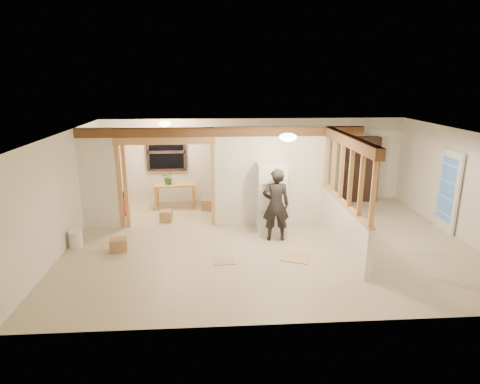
{
  "coord_description": "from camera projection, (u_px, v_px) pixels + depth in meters",
  "views": [
    {
      "loc": [
        -1.21,
        -8.55,
        3.63
      ],
      "look_at": [
        -0.62,
        0.4,
        1.08
      ],
      "focal_mm": 30.0,
      "sensor_mm": 36.0,
      "label": 1
    }
  ],
  "objects": [
    {
      "name": "ceiling_dome_main",
      "position": [
        288.0,
        137.0,
        8.14
      ],
      "size": [
        0.36,
        0.36,
        0.16
      ],
      "primitive_type": "ellipsoid",
      "color": "#FFEABF",
      "rests_on": "ceiling"
    },
    {
      "name": "potted_plant",
      "position": [
        168.0,
        178.0,
        11.34
      ],
      "size": [
        0.39,
        0.35,
        0.37
      ],
      "primitive_type": "imported",
      "rotation": [
        0.0,
        0.0,
        -0.2
      ],
      "color": "#32772F",
      "rests_on": "work_table"
    },
    {
      "name": "wall_back",
      "position": [
        254.0,
        160.0,
        12.05
      ],
      "size": [
        9.0,
        0.01,
        2.5
      ],
      "primitive_type": "cube",
      "color": "silver",
      "rests_on": "floor"
    },
    {
      "name": "box_util_a",
      "position": [
        208.0,
        204.0,
        11.45
      ],
      "size": [
        0.41,
        0.37,
        0.32
      ],
      "primitive_type": "cube",
      "rotation": [
        0.0,
        0.0,
        -0.16
      ],
      "color": "#AB7C53",
      "rests_on": "floor"
    },
    {
      "name": "floor_panel_far",
      "position": [
        224.0,
        261.0,
        8.25
      ],
      "size": [
        0.47,
        0.38,
        0.01
      ],
      "primitive_type": "cube",
      "rotation": [
        0.0,
        0.0,
        0.06
      ],
      "color": "tan",
      "rests_on": "floor"
    },
    {
      "name": "partition_center",
      "position": [
        270.0,
        176.0,
        10.1
      ],
      "size": [
        2.8,
        0.12,
        2.5
      ],
      "primitive_type": "cube",
      "color": "silver",
      "rests_on": "floor"
    },
    {
      "name": "hanging_bulb",
      "position": [
        182.0,
        138.0,
        10.09
      ],
      "size": [
        0.07,
        0.07,
        0.07
      ],
      "primitive_type": "ellipsoid",
      "color": "#FFD88C",
      "rests_on": "ceiling"
    },
    {
      "name": "shop_vac",
      "position": [
        118.0,
        204.0,
        10.94
      ],
      "size": [
        0.51,
        0.51,
        0.64
      ],
      "primitive_type": "cylinder",
      "rotation": [
        0.0,
        0.0,
        0.03
      ],
      "color": "maroon",
      "rests_on": "floor"
    },
    {
      "name": "box_front",
      "position": [
        119.0,
        245.0,
        8.69
      ],
      "size": [
        0.41,
        0.35,
        0.29
      ],
      "primitive_type": "cube",
      "rotation": [
        0.0,
        0.0,
        0.18
      ],
      "color": "#AB7C53",
      "rests_on": "floor"
    },
    {
      "name": "bookshelf",
      "position": [
        361.0,
        169.0,
        12.11
      ],
      "size": [
        0.98,
        0.33,
        1.97
      ],
      "primitive_type": "cube",
      "color": "black",
      "rests_on": "floor"
    },
    {
      "name": "header_beam_back",
      "position": [
        222.0,
        132.0,
        9.71
      ],
      "size": [
        7.0,
        0.18,
        0.22
      ],
      "primitive_type": "cube",
      "color": "brown",
      "rests_on": "ceiling"
    },
    {
      "name": "work_table",
      "position": [
        175.0,
        196.0,
        11.58
      ],
      "size": [
        1.2,
        0.66,
        0.73
      ],
      "primitive_type": "cube",
      "rotation": [
        0.0,
        0.0,
        0.07
      ],
      "color": "tan",
      "rests_on": "floor"
    },
    {
      "name": "stud_partition",
      "position": [
        346.0,
        174.0,
        8.54
      ],
      "size": [
        0.14,
        3.2,
        1.32
      ],
      "primitive_type": "cube",
      "color": "tan",
      "rests_on": "pony_wall"
    },
    {
      "name": "wall_right",
      "position": [
        463.0,
        186.0,
        9.22
      ],
      "size": [
        0.01,
        6.5,
        2.5
      ],
      "primitive_type": "cube",
      "color": "silver",
      "rests_on": "floor"
    },
    {
      "name": "wall_left",
      "position": [
        62.0,
        193.0,
        8.65
      ],
      "size": [
        0.01,
        6.5,
        2.5
      ],
      "primitive_type": "cube",
      "color": "silver",
      "rests_on": "floor"
    },
    {
      "name": "floor",
      "position": [
        268.0,
        241.0,
        9.28
      ],
      "size": [
        9.0,
        6.5,
        0.01
      ],
      "primitive_type": "cube",
      "color": "#BDAC8C",
      "rests_on": "ground"
    },
    {
      "name": "wall_front",
      "position": [
        299.0,
        248.0,
        5.81
      ],
      "size": [
        9.0,
        0.01,
        2.5
      ],
      "primitive_type": "cube",
      "color": "silver",
      "rests_on": "floor"
    },
    {
      "name": "refrigerator",
      "position": [
        271.0,
        197.0,
        9.83
      ],
      "size": [
        0.69,
        0.67,
        1.67
      ],
      "primitive_type": "cube",
      "color": "white",
      "rests_on": "floor"
    },
    {
      "name": "doorway_frame",
      "position": [
        167.0,
        184.0,
        9.97
      ],
      "size": [
        2.46,
        0.14,
        2.2
      ],
      "primitive_type": "cube",
      "color": "tan",
      "rests_on": "floor"
    },
    {
      "name": "floor_panel_near",
      "position": [
        296.0,
        257.0,
        8.43
      ],
      "size": [
        0.74,
        0.74,
        0.02
      ],
      "primitive_type": "cube",
      "rotation": [
        0.0,
        0.0,
        -0.4
      ],
      "color": "tan",
      "rests_on": "floor"
    },
    {
      "name": "window_back",
      "position": [
        166.0,
        152.0,
        11.73
      ],
      "size": [
        1.12,
        0.1,
        1.1
      ],
      "primitive_type": "cube",
      "color": "black",
      "rests_on": "wall_back"
    },
    {
      "name": "header_beam_right",
      "position": [
        349.0,
        141.0,
        8.34
      ],
      "size": [
        0.18,
        3.3,
        0.22
      ],
      "primitive_type": "cube",
      "color": "brown",
      "rests_on": "ceiling"
    },
    {
      "name": "ceiling",
      "position": [
        270.0,
        133.0,
        8.59
      ],
      "size": [
        9.0,
        6.5,
        0.01
      ],
      "primitive_type": "cube",
      "color": "white"
    },
    {
      "name": "box_util_b",
      "position": [
        166.0,
        216.0,
        10.55
      ],
      "size": [
        0.31,
        0.31,
        0.28
      ],
      "primitive_type": "cube",
      "rotation": [
        0.0,
        0.0,
        -0.06
      ],
      "color": "#AB7C53",
      "rests_on": "floor"
    },
    {
      "name": "partition_left_stub",
      "position": [
        98.0,
        179.0,
        9.83
      ],
      "size": [
        0.9,
        0.12,
        2.5
      ],
      "primitive_type": "cube",
      "color": "silver",
      "rests_on": "floor"
    },
    {
      "name": "ceiling_dome_util",
      "position": [
        165.0,
        123.0,
        10.65
      ],
      "size": [
        0.32,
        0.32,
        0.14
      ],
      "primitive_type": "ellipsoid",
      "color": "#FFEABF",
      "rests_on": "ceiling"
    },
    {
      "name": "french_door",
      "position": [
        448.0,
        191.0,
        9.67
      ],
      "size": [
        0.12,
        0.86,
        2.0
      ],
      "primitive_type": "cube",
      "color": "white",
      "rests_on": "floor"
    },
    {
      "name": "woman",
      "position": [
        276.0,
        205.0,
        9.14
      ],
      "size": [
        0.63,
        0.42,
        1.7
      ],
      "primitive_type": "imported",
      "rotation": [
        0.0,
        0.0,
        3.12
      ],
      "color": "black",
      "rests_on": "floor"
    },
    {
      "name": "bucket",
      "position": [
        76.0,
        239.0,
        8.93
      ],
      "size": [
        0.37,
        0.37,
        0.38
      ],
      "primitive_type": "cylinder",
      "rotation": [
        0.0,
        0.0,
        0.28
      ],
      "color": "white",
      "rests_on": "floor"
    },
    {
      "name": "pony_wall",
      "position": [
        342.0,
        225.0,
        8.86
      ],
      "size": [
        0.12,
        3.2,
        1.0
      ],
      "primitive_type": "cube",
      "color": "silver",
      "rests_on": "floor"
    }
  ]
}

